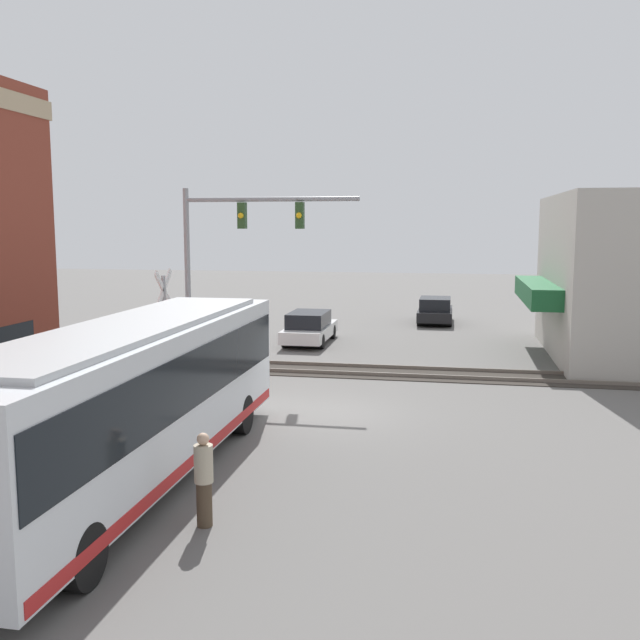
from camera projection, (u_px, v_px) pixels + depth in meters
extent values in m
plane|color=#605E5B|center=(322.00, 414.00, 20.23)|extent=(120.00, 120.00, 0.00)
cube|color=#19592D|center=(537.00, 292.00, 29.22)|extent=(7.50, 1.20, 0.80)
cube|color=silver|center=(134.00, 397.00, 14.60)|extent=(12.03, 2.55, 2.81)
cube|color=black|center=(134.00, 377.00, 14.54)|extent=(11.79, 2.59, 1.18)
cube|color=#B21E1E|center=(136.00, 455.00, 14.76)|extent=(11.79, 2.58, 0.24)
cube|color=#A5A8AA|center=(132.00, 326.00, 14.40)|extent=(10.22, 2.17, 0.12)
cylinder|color=black|center=(201.00, 412.00, 18.49)|extent=(1.00, 2.57, 1.00)
cylinder|color=black|center=(14.00, 550.00, 10.67)|extent=(1.00, 2.57, 1.00)
cylinder|color=gray|center=(188.00, 282.00, 25.28)|extent=(0.20, 0.20, 6.59)
cylinder|color=gray|center=(271.00, 199.00, 24.33)|extent=(0.16, 6.13, 0.16)
cube|color=#284723|center=(242.00, 216.00, 24.59)|extent=(0.30, 0.27, 0.90)
sphere|color=yellow|center=(241.00, 216.00, 24.43)|extent=(0.20, 0.20, 0.20)
cube|color=#284723|center=(300.00, 215.00, 24.21)|extent=(0.30, 0.27, 0.90)
sphere|color=yellow|center=(299.00, 215.00, 24.05)|extent=(0.20, 0.20, 0.20)
cylinder|color=gray|center=(165.00, 327.00, 24.79)|extent=(0.14, 0.14, 3.60)
cube|color=white|center=(164.00, 290.00, 24.62)|extent=(1.41, 0.06, 1.41)
cube|color=white|center=(164.00, 290.00, 24.62)|extent=(1.41, 0.06, 1.41)
cylinder|color=#38383A|center=(164.00, 313.00, 24.73)|extent=(0.08, 0.90, 0.08)
sphere|color=red|center=(176.00, 313.00, 24.59)|extent=(0.28, 0.28, 0.28)
sphere|color=red|center=(151.00, 313.00, 24.76)|extent=(0.28, 0.28, 0.28)
cube|color=#332D28|center=(352.00, 371.00, 26.07)|extent=(2.60, 60.00, 0.03)
cube|color=#6B6056|center=(350.00, 373.00, 25.36)|extent=(0.07, 60.00, 0.15)
cube|color=#6B6056|center=(355.00, 366.00, 26.76)|extent=(0.07, 60.00, 0.15)
cube|color=silver|center=(310.00, 332.00, 32.25)|extent=(4.68, 1.80, 0.54)
cube|color=black|center=(309.00, 319.00, 31.94)|extent=(2.58, 1.62, 0.65)
cylinder|color=black|center=(316.00, 331.00, 33.69)|extent=(0.64, 1.82, 0.64)
cylinder|color=black|center=(303.00, 341.00, 30.87)|extent=(0.64, 1.82, 0.64)
cube|color=black|center=(435.00, 314.00, 38.78)|extent=(4.23, 1.80, 0.52)
cube|color=black|center=(435.00, 304.00, 38.50)|extent=(2.33, 1.62, 0.64)
cylinder|color=black|center=(436.00, 314.00, 40.08)|extent=(0.64, 1.82, 0.64)
cylinder|color=black|center=(434.00, 320.00, 37.53)|extent=(0.64, 1.82, 0.64)
cylinder|color=#473828|center=(204.00, 504.00, 12.66)|extent=(0.28, 0.28, 0.81)
cylinder|color=#B2A58C|center=(204.00, 464.00, 12.56)|extent=(0.34, 0.34, 0.68)
sphere|color=tan|center=(203.00, 439.00, 12.50)|extent=(0.22, 0.22, 0.22)
cylinder|color=#473828|center=(188.00, 372.00, 24.02)|extent=(0.28, 0.28, 0.83)
cylinder|color=maroon|center=(187.00, 349.00, 23.92)|extent=(0.34, 0.34, 0.69)
sphere|color=tan|center=(187.00, 336.00, 23.85)|extent=(0.23, 0.23, 0.23)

